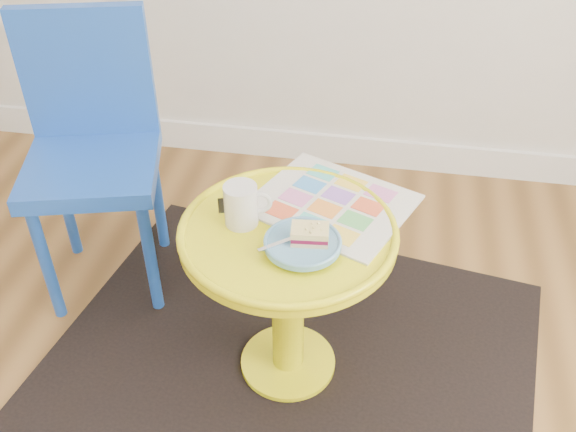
% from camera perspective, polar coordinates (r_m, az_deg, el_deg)
% --- Properties ---
extents(rug, '(1.46, 1.30, 0.01)m').
position_cam_1_polar(rug, '(1.82, 0.00, -13.02)').
color(rug, black).
rests_on(rug, ground).
extents(side_table, '(0.51, 0.51, 0.48)m').
position_cam_1_polar(side_table, '(1.57, -0.00, -5.08)').
color(side_table, yellow).
rests_on(side_table, ground).
extents(chair, '(0.45, 0.45, 0.82)m').
position_cam_1_polar(chair, '(1.91, -17.05, 6.51)').
color(chair, '#1B4BB2').
rests_on(chair, ground).
extents(newspaper, '(0.45, 0.42, 0.01)m').
position_cam_1_polar(newspaper, '(1.56, 3.89, 1.15)').
color(newspaper, silver).
rests_on(newspaper, side_table).
extents(mug, '(0.11, 0.08, 0.10)m').
position_cam_1_polar(mug, '(1.47, -4.12, 1.09)').
color(mug, silver).
rests_on(mug, side_table).
extents(plate, '(0.17, 0.17, 0.02)m').
position_cam_1_polar(plate, '(1.42, 1.31, -2.48)').
color(plate, '#5892BA').
rests_on(plate, newspaper).
extents(cake_slice, '(0.09, 0.06, 0.04)m').
position_cam_1_polar(cake_slice, '(1.40, 1.96, -1.62)').
color(cake_slice, '#D3BC8C').
rests_on(cake_slice, plate).
extents(fork, '(0.12, 0.10, 0.00)m').
position_cam_1_polar(fork, '(1.41, 0.14, -2.11)').
color(fork, silver).
rests_on(fork, plate).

